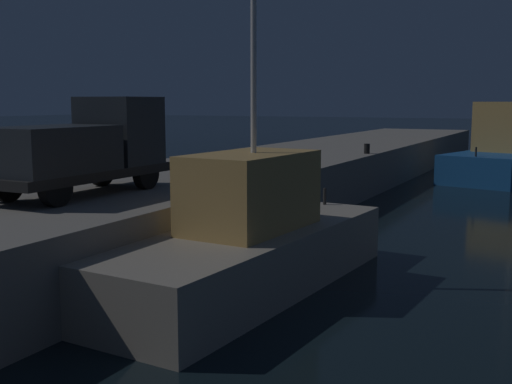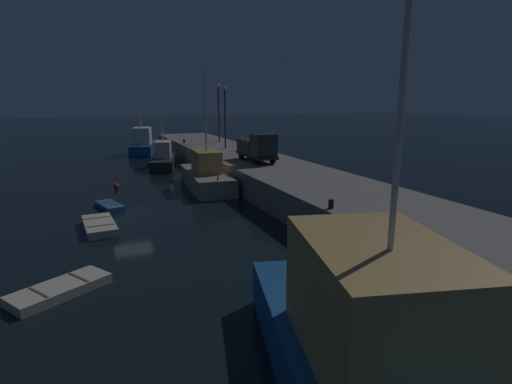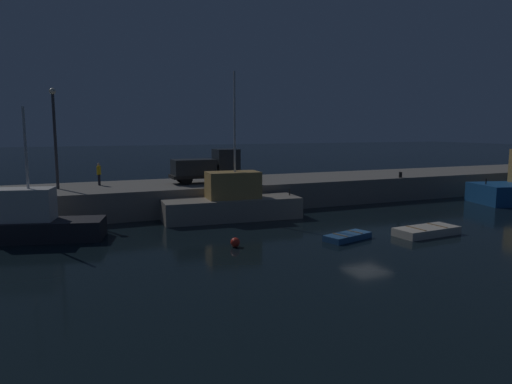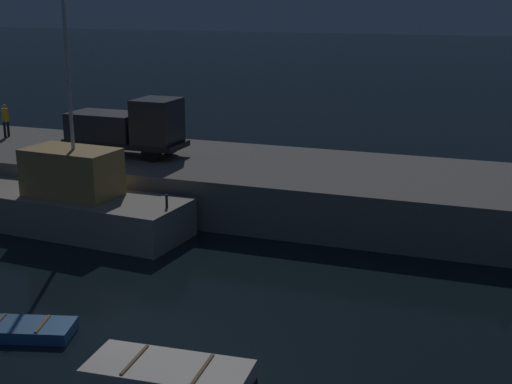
{
  "view_description": "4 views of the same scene",
  "coord_description": "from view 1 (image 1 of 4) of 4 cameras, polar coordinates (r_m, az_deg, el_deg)",
  "views": [
    {
      "loc": [
        -19.57,
        0.15,
        4.5
      ],
      "look_at": [
        1.75,
        10.87,
        1.11
      ],
      "focal_mm": 44.68,
      "sensor_mm": 36.0,
      "label": 1
    },
    {
      "loc": [
        27.87,
        -2.53,
        7.66
      ],
      "look_at": [
        1.29,
        8.62,
        1.07
      ],
      "focal_mm": 28.77,
      "sensor_mm": 36.0,
      "label": 2
    },
    {
      "loc": [
        -17.08,
        -22.58,
        6.19
      ],
      "look_at": [
        -2.78,
        10.81,
        1.23
      ],
      "focal_mm": 32.28,
      "sensor_mm": 36.0,
      "label": 3
    },
    {
      "loc": [
        9.94,
        -15.89,
        9.0
      ],
      "look_at": [
        0.05,
        11.03,
        1.13
      ],
      "focal_mm": 50.4,
      "sensor_mm": 36.0,
      "label": 4
    }
  ],
  "objects": [
    {
      "name": "fishing_boat_white",
      "position": [
        15.42,
        -0.66,
        -4.55
      ],
      "size": [
        9.71,
        3.8,
        10.06
      ],
      "color": "gray",
      "rests_on": "ground"
    },
    {
      "name": "bollard_west",
      "position": [
        31.2,
        9.9,
        3.84
      ],
      "size": [
        0.28,
        0.28,
        0.48
      ],
      "primitive_type": "cylinder",
      "color": "black",
      "rests_on": "pier_quay"
    },
    {
      "name": "utility_truck",
      "position": [
        17.75,
        -15.03,
        3.91
      ],
      "size": [
        5.54,
        1.99,
        2.62
      ],
      "color": "black",
      "rests_on": "pier_quay"
    },
    {
      "name": "pier_quay",
      "position": [
        23.38,
        -5.42,
        -0.54
      ],
      "size": [
        78.62,
        7.61,
        2.02
      ],
      "color": "gray",
      "rests_on": "ground"
    }
  ]
}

